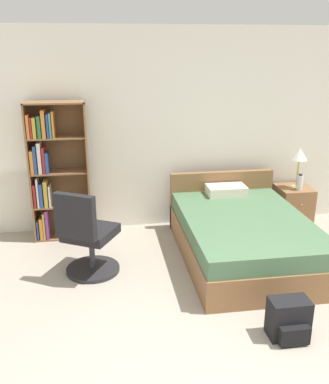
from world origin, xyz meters
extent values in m
cube|color=silver|center=(0.00, 3.23, 1.30)|extent=(9.00, 0.06, 2.60)
cube|color=brown|center=(-1.77, 2.96, 0.86)|extent=(0.02, 0.30, 1.73)
cube|color=brown|center=(-1.08, 2.96, 0.86)|extent=(0.02, 0.30, 1.73)
cube|color=brown|center=(-1.42, 3.11, 0.86)|extent=(0.71, 0.01, 1.73)
cube|color=brown|center=(-1.42, 2.96, 0.01)|extent=(0.67, 0.28, 0.02)
cube|color=navy|center=(-1.74, 2.94, 0.14)|extent=(0.02, 0.23, 0.24)
cube|color=orange|center=(-1.70, 2.91, 0.16)|extent=(0.04, 0.17, 0.28)
cube|color=gold|center=(-1.66, 2.93, 0.19)|extent=(0.02, 0.21, 0.35)
cube|color=#7A387F|center=(-1.62, 2.92, 0.21)|extent=(0.03, 0.19, 0.38)
cube|color=brown|center=(-1.42, 2.96, 0.44)|extent=(0.67, 0.28, 0.02)
cube|color=maroon|center=(-1.74, 2.91, 0.60)|extent=(0.03, 0.18, 0.29)
cube|color=beige|center=(-1.70, 2.91, 0.64)|extent=(0.02, 0.17, 0.37)
cube|color=navy|center=(-1.66, 2.93, 0.60)|extent=(0.04, 0.22, 0.30)
cube|color=gold|center=(-1.60, 2.91, 0.62)|extent=(0.04, 0.17, 0.33)
cube|color=beige|center=(-1.56, 2.93, 0.59)|extent=(0.02, 0.20, 0.27)
cube|color=brown|center=(-1.42, 2.96, 0.87)|extent=(0.67, 0.28, 0.02)
cube|color=orange|center=(-1.73, 2.94, 1.03)|extent=(0.04, 0.23, 0.28)
cube|color=navy|center=(-1.69, 2.93, 1.05)|extent=(0.03, 0.21, 0.34)
cube|color=beige|center=(-1.64, 2.93, 1.07)|extent=(0.04, 0.21, 0.38)
cube|color=maroon|center=(-1.59, 2.94, 1.04)|extent=(0.03, 0.23, 0.32)
cube|color=navy|center=(-1.56, 2.92, 1.01)|extent=(0.03, 0.18, 0.25)
cube|color=brown|center=(-1.42, 2.96, 1.31)|extent=(0.67, 0.28, 0.02)
cube|color=orange|center=(-1.73, 2.91, 1.46)|extent=(0.03, 0.18, 0.28)
cube|color=maroon|center=(-1.70, 2.94, 1.44)|extent=(0.02, 0.24, 0.25)
cube|color=gold|center=(-1.66, 2.93, 1.44)|extent=(0.04, 0.21, 0.24)
cube|color=#2D6638|center=(-1.61, 2.91, 1.45)|extent=(0.04, 0.17, 0.26)
cube|color=orange|center=(-1.56, 2.94, 1.48)|extent=(0.04, 0.24, 0.33)
cube|color=navy|center=(-1.51, 2.93, 1.46)|extent=(0.02, 0.21, 0.28)
cube|color=teal|center=(-1.48, 2.91, 1.46)|extent=(0.02, 0.18, 0.29)
cube|color=orange|center=(-1.45, 2.93, 1.47)|extent=(0.02, 0.21, 0.31)
cube|color=brown|center=(-1.42, 2.96, 1.72)|extent=(0.71, 0.30, 0.02)
cube|color=brown|center=(0.67, 2.03, 0.16)|extent=(1.39, 2.05, 0.33)
cube|color=#4C704C|center=(0.67, 2.03, 0.42)|extent=(1.36, 2.00, 0.19)
cube|color=brown|center=(0.67, 3.01, 0.39)|extent=(1.39, 0.08, 0.77)
cube|color=silver|center=(0.67, 2.80, 0.58)|extent=(0.50, 0.30, 0.12)
cylinder|color=#232326|center=(-1.05, 1.99, 0.02)|extent=(0.58, 0.58, 0.04)
cylinder|color=#333338|center=(-1.05, 1.99, 0.22)|extent=(0.06, 0.06, 0.37)
cube|color=black|center=(-1.05, 1.99, 0.46)|extent=(0.65, 0.65, 0.10)
cube|color=black|center=(-1.19, 1.75, 0.74)|extent=(0.42, 0.28, 0.47)
cube|color=brown|center=(1.66, 2.91, 0.27)|extent=(0.44, 0.46, 0.54)
sphere|color=tan|center=(1.66, 2.67, 0.37)|extent=(0.02, 0.02, 0.02)
cylinder|color=tan|center=(1.67, 2.89, 0.55)|extent=(0.15, 0.15, 0.02)
cylinder|color=tan|center=(1.67, 2.89, 0.74)|extent=(0.02, 0.02, 0.37)
cone|color=white|center=(1.67, 2.89, 1.01)|extent=(0.21, 0.21, 0.16)
cylinder|color=silver|center=(1.67, 2.80, 0.64)|extent=(0.08, 0.08, 0.20)
cylinder|color=#2D2D33|center=(1.67, 2.80, 0.75)|extent=(0.05, 0.05, 0.02)
cube|color=black|center=(0.59, 0.62, 0.17)|extent=(0.33, 0.20, 0.35)
cube|color=black|center=(0.59, 0.48, 0.10)|extent=(0.25, 0.07, 0.16)
camera|label=1|loc=(-0.90, -2.26, 2.34)|focal=40.00mm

